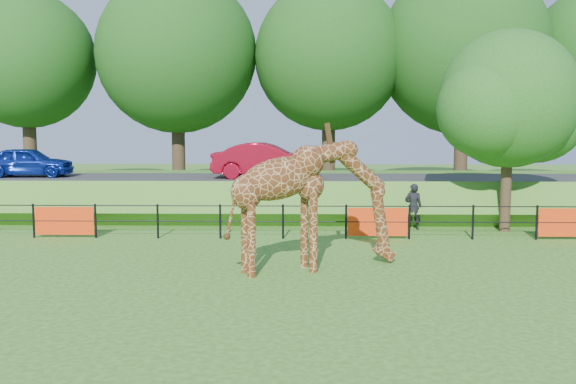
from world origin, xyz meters
name	(u,v)px	position (x,y,z in m)	size (l,w,h in m)	color
ground	(271,313)	(0.00, 0.00, 0.00)	(90.00, 90.00, 0.00)	#2F6619
giraffe	(314,205)	(0.91, 3.76, 1.63)	(4.56, 0.84, 3.26)	#592C12
perimeter_fence	(283,222)	(0.00, 8.00, 0.55)	(28.07, 0.10, 1.10)	black
embankment	(288,193)	(0.00, 15.50, 0.65)	(40.00, 9.00, 1.30)	#2F6619
road	(287,180)	(0.00, 14.00, 1.36)	(40.00, 5.00, 0.12)	#333336
car_blue	(28,162)	(-10.87, 14.41, 2.04)	(1.47, 3.66, 1.25)	#1532AF
car_red	(266,161)	(-0.87, 13.96, 2.14)	(1.53, 4.38, 1.44)	#A60B21
visitor	(413,207)	(4.45, 9.89, 0.80)	(0.58, 0.38, 1.60)	black
tree_east	(511,104)	(7.60, 9.63, 4.28)	(5.40, 4.71, 6.76)	#312316
bg_tree_line	(327,55)	(1.89, 22.00, 7.19)	(37.30, 8.80, 11.82)	#312316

